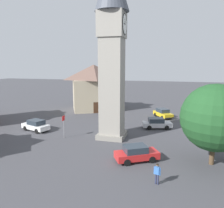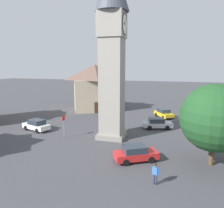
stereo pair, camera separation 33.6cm
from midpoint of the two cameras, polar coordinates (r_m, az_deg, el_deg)
name	(u,v)px [view 2 (the right image)]	position (r m, az deg, el deg)	size (l,w,h in m)	color
ground_plane	(112,137)	(28.36, 0.34, -8.55)	(200.00, 200.00, 0.00)	#424247
clock_tower	(112,33)	(27.11, 0.37, 17.77)	(4.01, 4.01, 21.67)	gray
car_blue_kerb	(157,123)	(32.57, 11.85, -4.90)	(2.78, 4.44, 1.53)	silver
car_silver_kerb	(136,153)	(21.65, 6.53, -12.51)	(3.52, 4.42, 1.53)	red
car_red_corner	(36,125)	(32.75, -18.62, -5.13)	(2.88, 4.45, 1.53)	white
car_white_side	(164,113)	(39.48, 13.43, -2.33)	(4.38, 3.67, 1.53)	gold
pedestrian	(155,172)	(17.94, 11.66, -16.79)	(0.33, 0.53, 1.69)	#2D3351
tree	(215,118)	(21.69, 25.30, -3.28)	(6.08, 6.08, 7.46)	brown
building_corner_back	(95,87)	(44.70, -4.18, 4.39)	(10.12, 10.81, 9.10)	tan
road_sign	(64,123)	(28.35, -11.99, -4.77)	(0.60, 0.07, 2.80)	gray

